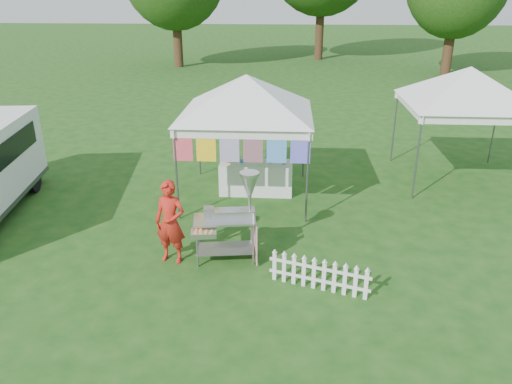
{
  "coord_description": "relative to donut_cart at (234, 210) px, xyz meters",
  "views": [
    {
      "loc": [
        0.96,
        -7.95,
        4.91
      ],
      "look_at": [
        0.38,
        1.11,
        1.1
      ],
      "focal_mm": 35.0,
      "sensor_mm": 36.0,
      "label": 1
    }
  ],
  "objects": [
    {
      "name": "donut_cart",
      "position": [
        0.0,
        0.0,
        0.0
      ],
      "size": [
        1.27,
        1.02,
        1.76
      ],
      "rotation": [
        0.0,
        0.0,
        0.14
      ],
      "color": "gray",
      "rests_on": "ground"
    },
    {
      "name": "ground",
      "position": [
        -0.02,
        -0.37,
        -1.03
      ],
      "size": [
        120.0,
        120.0,
        0.0
      ],
      "primitive_type": "plane",
      "color": "#174914",
      "rests_on": "ground"
    },
    {
      "name": "vendor",
      "position": [
        -1.19,
        -0.12,
        -0.22
      ],
      "size": [
        0.66,
        0.5,
        1.62
      ],
      "primitive_type": "imported",
      "rotation": [
        0.0,
        0.0,
        -0.2
      ],
      "color": "red",
      "rests_on": "ground"
    },
    {
      "name": "picket_fence",
      "position": [
        1.55,
        -0.93,
        -0.75
      ],
      "size": [
        1.72,
        0.59,
        0.56
      ],
      "rotation": [
        0.0,
        0.0,
        -0.32
      ],
      "color": "white",
      "rests_on": "ground"
    },
    {
      "name": "canopy_main",
      "position": [
        -0.02,
        3.13,
        1.95
      ],
      "size": [
        4.24,
        4.24,
        3.45
      ],
      "color": "#59595E",
      "rests_on": "ground"
    },
    {
      "name": "display_table",
      "position": [
        0.19,
        3.34,
        -0.64
      ],
      "size": [
        1.8,
        0.7,
        0.79
      ],
      "primitive_type": "cube",
      "color": "white",
      "rests_on": "ground"
    },
    {
      "name": "canopy_right",
      "position": [
        5.48,
        4.63,
        1.96
      ],
      "size": [
        4.24,
        4.24,
        3.45
      ],
      "color": "#59595E",
      "rests_on": "ground"
    }
  ]
}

